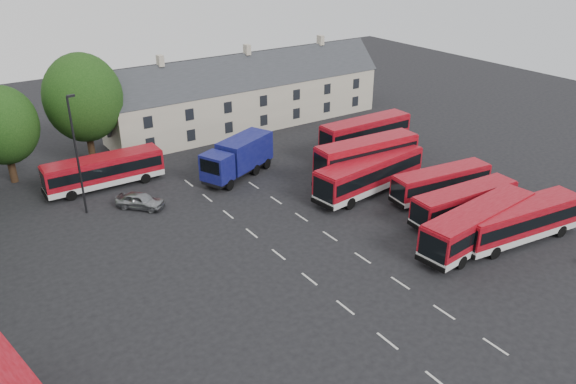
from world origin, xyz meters
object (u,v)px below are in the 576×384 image
Objects in this scene: bus_row_a at (520,219)px; bus_dd_south at (366,159)px; box_truck at (238,156)px; lamppost at (77,153)px; silver_car at (140,200)px.

bus_dd_south is (-2.50, 15.35, 0.58)m from bus_row_a.
bus_dd_south is 12.58m from box_truck.
bus_dd_south is 1.21× the size of box_truck.
bus_dd_south is 1.03× the size of lamppost.
bus_row_a is 15.56m from bus_dd_south.
box_truck is (-9.42, 8.32, -0.39)m from bus_dd_south.
lamppost reaches higher than box_truck.
lamppost is (-24.48, 8.83, 3.11)m from bus_dd_south.
silver_car is at bearing 142.45° from bus_row_a.
box_truck is 2.08× the size of silver_car.
bus_row_a is at bearing -77.24° from bus_dd_south.
bus_dd_south is 21.49m from silver_car.
bus_row_a is 2.68× the size of silver_car.
silver_car is (-20.22, 7.06, -1.77)m from bus_dd_south.
lamppost reaches higher than bus_dd_south.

